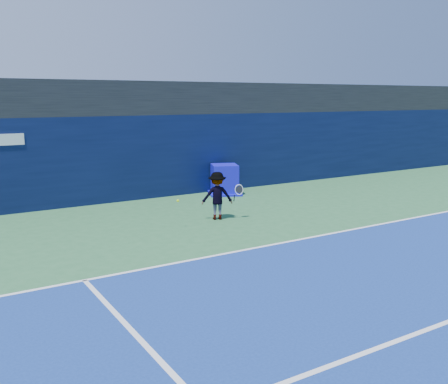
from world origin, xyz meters
The scene contains 7 objects.
ground centered at (0.00, 0.00, 0.00)m, with size 80.00×80.00×0.00m, color #2E673A.
baseline centered at (0.00, 3.00, 0.01)m, with size 24.00×0.10×0.01m, color white.
stadium_band centered at (0.00, 11.50, 3.60)m, with size 36.00×3.00×1.20m, color black.
back_wall_assembly centered at (0.00, 10.50, 1.50)m, with size 36.00×1.03×3.00m.
equipment_cart centered at (2.20, 9.32, 0.52)m, with size 1.53×1.53×1.13m.
tennis_player centered at (-0.08, 6.04, 0.72)m, with size 1.26×0.86×1.44m.
tennis_ball centered at (-1.57, 5.67, 0.80)m, with size 0.07×0.07×0.07m.
Camera 1 is at (-7.58, -6.58, 3.63)m, focal length 40.00 mm.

